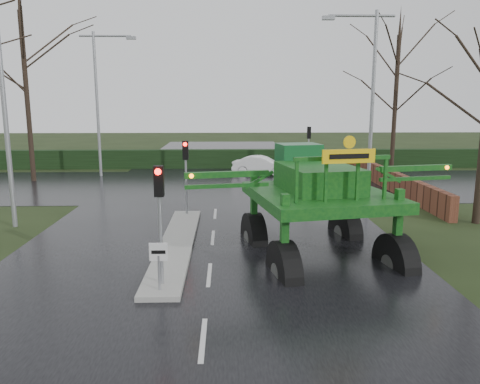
{
  "coord_description": "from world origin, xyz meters",
  "views": [
    {
      "loc": [
        0.54,
        -13.63,
        5.2
      ],
      "look_at": [
        1.04,
        3.13,
        2.0
      ],
      "focal_mm": 35.0,
      "sensor_mm": 36.0,
      "label": 1
    }
  ],
  "objects_px": {
    "traffic_signal_near": "(159,200)",
    "street_light_left_far": "(101,91)",
    "crop_sprayer": "(283,193)",
    "keep_left_sign": "(159,259)",
    "street_light_left_near": "(10,83)",
    "street_light_right": "(367,88)",
    "traffic_signal_mid": "(186,161)",
    "white_sedan": "(261,175)",
    "traffic_signal_far": "(309,140)"
  },
  "relations": [
    {
      "from": "traffic_signal_far",
      "to": "street_light_left_near",
      "type": "xyz_separation_m",
      "value": [
        -14.69,
        -14.01,
        3.4
      ]
    },
    {
      "from": "street_light_left_near",
      "to": "crop_sprayer",
      "type": "relative_size",
      "value": 1.07
    },
    {
      "from": "traffic_signal_near",
      "to": "street_light_right",
      "type": "height_order",
      "value": "street_light_right"
    },
    {
      "from": "street_light_left_near",
      "to": "street_light_left_far",
      "type": "bearing_deg",
      "value": 90.0
    },
    {
      "from": "traffic_signal_near",
      "to": "street_light_left_far",
      "type": "relative_size",
      "value": 0.35
    },
    {
      "from": "keep_left_sign",
      "to": "white_sedan",
      "type": "bearing_deg",
      "value": 78.5
    },
    {
      "from": "traffic_signal_near",
      "to": "white_sedan",
      "type": "height_order",
      "value": "traffic_signal_near"
    },
    {
      "from": "crop_sprayer",
      "to": "keep_left_sign",
      "type": "bearing_deg",
      "value": -164.61
    },
    {
      "from": "traffic_signal_mid",
      "to": "street_light_left_near",
      "type": "distance_m",
      "value": 7.83
    },
    {
      "from": "traffic_signal_far",
      "to": "white_sedan",
      "type": "height_order",
      "value": "traffic_signal_far"
    },
    {
      "from": "traffic_signal_far",
      "to": "white_sedan",
      "type": "distance_m",
      "value": 4.27
    },
    {
      "from": "traffic_signal_far",
      "to": "street_light_right",
      "type": "height_order",
      "value": "street_light_right"
    },
    {
      "from": "street_light_left_near",
      "to": "white_sedan",
      "type": "bearing_deg",
      "value": 51.47
    },
    {
      "from": "keep_left_sign",
      "to": "street_light_left_near",
      "type": "bearing_deg",
      "value": 132.59
    },
    {
      "from": "traffic_signal_mid",
      "to": "street_light_right",
      "type": "bearing_deg",
      "value": 25.4
    },
    {
      "from": "traffic_signal_near",
      "to": "street_light_right",
      "type": "bearing_deg",
      "value": 53.87
    },
    {
      "from": "traffic_signal_near",
      "to": "traffic_signal_far",
      "type": "height_order",
      "value": "same"
    },
    {
      "from": "traffic_signal_near",
      "to": "traffic_signal_far",
      "type": "distance_m",
      "value": 22.42
    },
    {
      "from": "traffic_signal_mid",
      "to": "street_light_left_near",
      "type": "relative_size",
      "value": 0.35
    },
    {
      "from": "keep_left_sign",
      "to": "traffic_signal_near",
      "type": "relative_size",
      "value": 0.38
    },
    {
      "from": "keep_left_sign",
      "to": "traffic_signal_near",
      "type": "bearing_deg",
      "value": 90.0
    },
    {
      "from": "street_light_right",
      "to": "traffic_signal_mid",
      "type": "bearing_deg",
      "value": -154.6
    },
    {
      "from": "traffic_signal_far",
      "to": "traffic_signal_near",
      "type": "bearing_deg",
      "value": 69.64
    },
    {
      "from": "street_light_left_near",
      "to": "street_light_left_far",
      "type": "relative_size",
      "value": 1.0
    },
    {
      "from": "keep_left_sign",
      "to": "traffic_signal_mid",
      "type": "relative_size",
      "value": 0.38
    },
    {
      "from": "street_light_left_near",
      "to": "white_sedan",
      "type": "height_order",
      "value": "street_light_left_near"
    },
    {
      "from": "street_light_left_far",
      "to": "street_light_right",
      "type": "bearing_deg",
      "value": -26.02
    },
    {
      "from": "traffic_signal_far",
      "to": "white_sedan",
      "type": "relative_size",
      "value": 0.85
    },
    {
      "from": "keep_left_sign",
      "to": "street_light_left_far",
      "type": "relative_size",
      "value": 0.14
    },
    {
      "from": "traffic_signal_near",
      "to": "street_light_left_near",
      "type": "height_order",
      "value": "street_light_left_near"
    },
    {
      "from": "keep_left_sign",
      "to": "street_light_right",
      "type": "xyz_separation_m",
      "value": [
        9.49,
        13.5,
        4.93
      ]
    },
    {
      "from": "street_light_left_far",
      "to": "crop_sprayer",
      "type": "xyz_separation_m",
      "value": [
        10.44,
        -19.76,
        -3.48
      ]
    },
    {
      "from": "keep_left_sign",
      "to": "street_light_left_far",
      "type": "distance_m",
      "value": 23.11
    },
    {
      "from": "street_light_left_near",
      "to": "street_light_right",
      "type": "height_order",
      "value": "same"
    },
    {
      "from": "street_light_right",
      "to": "street_light_left_far",
      "type": "height_order",
      "value": "same"
    },
    {
      "from": "traffic_signal_near",
      "to": "street_light_left_near",
      "type": "bearing_deg",
      "value": 134.53
    },
    {
      "from": "street_light_left_near",
      "to": "traffic_signal_far",
      "type": "bearing_deg",
      "value": 43.63
    },
    {
      "from": "keep_left_sign",
      "to": "street_light_left_near",
      "type": "xyz_separation_m",
      "value": [
        -6.89,
        7.5,
        4.93
      ]
    },
    {
      "from": "street_light_left_far",
      "to": "crop_sprayer",
      "type": "distance_m",
      "value": 22.62
    },
    {
      "from": "traffic_signal_far",
      "to": "keep_left_sign",
      "type": "bearing_deg",
      "value": 70.07
    },
    {
      "from": "traffic_signal_far",
      "to": "white_sedan",
      "type": "xyz_separation_m",
      "value": [
        -3.39,
        0.19,
        -2.59
      ]
    },
    {
      "from": "street_light_right",
      "to": "street_light_left_near",
      "type": "bearing_deg",
      "value": -159.89
    },
    {
      "from": "street_light_right",
      "to": "white_sedan",
      "type": "xyz_separation_m",
      "value": [
        -5.08,
        8.2,
        -5.99
      ]
    },
    {
      "from": "traffic_signal_near",
      "to": "traffic_signal_mid",
      "type": "distance_m",
      "value": 8.5
    },
    {
      "from": "street_light_left_near",
      "to": "street_light_right",
      "type": "relative_size",
      "value": 1.0
    },
    {
      "from": "keep_left_sign",
      "to": "white_sedan",
      "type": "distance_m",
      "value": 22.17
    },
    {
      "from": "traffic_signal_near",
      "to": "traffic_signal_far",
      "type": "bearing_deg",
      "value": 69.64
    },
    {
      "from": "keep_left_sign",
      "to": "white_sedan",
      "type": "relative_size",
      "value": 0.32
    },
    {
      "from": "keep_left_sign",
      "to": "traffic_signal_mid",
      "type": "distance_m",
      "value": 9.12
    },
    {
      "from": "street_light_right",
      "to": "street_light_left_far",
      "type": "relative_size",
      "value": 1.0
    }
  ]
}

